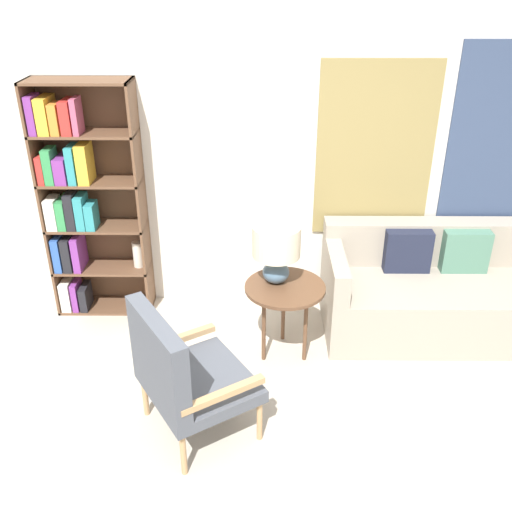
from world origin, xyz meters
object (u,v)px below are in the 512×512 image
at_px(couch, 435,292).
at_px(side_table, 285,293).
at_px(armchair, 180,371).
at_px(table_lamp, 276,247).
at_px(bookshelf, 81,200).

height_order(couch, side_table, couch).
distance_m(couch, side_table, 1.27).
bearing_deg(armchair, couch, 33.06).
relative_size(side_table, table_lamp, 1.32).
xyz_separation_m(couch, table_lamp, (-1.27, -0.30, 0.54)).
bearing_deg(couch, armchair, -146.94).
xyz_separation_m(bookshelf, table_lamp, (1.51, -0.56, -0.12)).
xyz_separation_m(armchair, couch, (1.85, 1.21, -0.17)).
relative_size(couch, side_table, 2.99).
bearing_deg(table_lamp, armchair, -122.93).
relative_size(couch, table_lamp, 3.94).
relative_size(bookshelf, armchair, 2.11).
xyz_separation_m(side_table, table_lamp, (-0.07, 0.06, 0.34)).
bearing_deg(armchair, bookshelf, 122.39).
bearing_deg(bookshelf, couch, -5.29).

